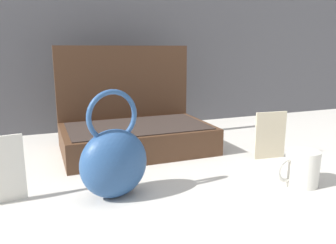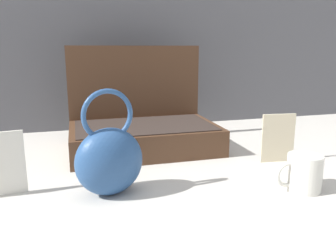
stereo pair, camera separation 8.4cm
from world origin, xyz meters
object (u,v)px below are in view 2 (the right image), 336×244
teal_pouch_handbag (109,159)px  poster_card_right (278,138)px  open_suitcase (142,126)px  coffee_mug (303,173)px

teal_pouch_handbag → poster_card_right: size_ratio=1.71×
open_suitcase → teal_pouch_handbag: 0.37m
poster_card_right → coffee_mug: bearing=-100.4°
coffee_mug → teal_pouch_handbag: bearing=167.3°
coffee_mug → poster_card_right: (0.06, 0.19, 0.03)m
coffee_mug → poster_card_right: poster_card_right is taller
open_suitcase → poster_card_right: size_ratio=3.27×
open_suitcase → teal_pouch_handbag: open_suitcase is taller
teal_pouch_handbag → coffee_mug: (0.43, -0.10, -0.04)m
teal_pouch_handbag → coffee_mug: 0.44m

